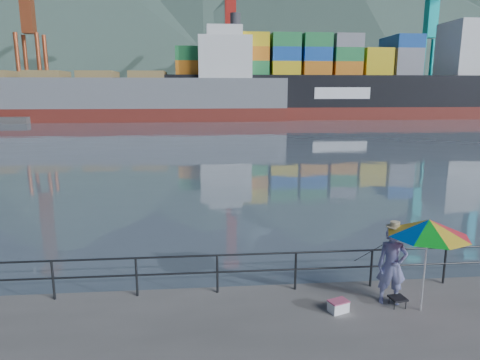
% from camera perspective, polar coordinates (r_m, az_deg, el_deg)
% --- Properties ---
extents(harbor_water, '(500.00, 280.00, 0.00)m').
position_cam_1_polar(harbor_water, '(138.44, -4.66, 9.79)').
color(harbor_water, slate).
rests_on(harbor_water, ground).
extents(far_dock, '(200.00, 40.00, 0.40)m').
position_cam_1_polar(far_dock, '(102.09, 1.25, 9.08)').
color(far_dock, '#514F4C').
rests_on(far_dock, ground).
extents(guardrail, '(22.00, 0.06, 1.03)m').
position_cam_1_polar(guardrail, '(11.09, 2.25, -12.13)').
color(guardrail, '#2D3033').
rests_on(guardrail, ground).
extents(mountains, '(600.00, 332.80, 80.00)m').
position_cam_1_polar(mountains, '(221.89, 5.66, 19.76)').
color(mountains, '#385147').
rests_on(mountains, ground).
extents(port_cranes, '(116.00, 28.00, 38.40)m').
position_cam_1_polar(port_cranes, '(98.45, 14.80, 17.93)').
color(port_cranes, '#C8542A').
rests_on(port_cranes, ground).
extents(container_stacks, '(58.00, 8.40, 7.80)m').
position_cam_1_polar(container_stacks, '(106.75, 11.35, 10.69)').
color(container_stacks, gray).
rests_on(container_stacks, ground).
extents(fisherman, '(0.78, 0.61, 1.89)m').
position_cam_1_polar(fisherman, '(10.97, 19.60, -10.71)').
color(fisherman, navy).
rests_on(fisherman, ground).
extents(beach_umbrella, '(1.85, 1.85, 2.21)m').
position_cam_1_polar(beach_umbrella, '(10.49, 23.83, -5.82)').
color(beach_umbrella, white).
rests_on(beach_umbrella, ground).
extents(folding_stool, '(0.40, 0.40, 0.23)m').
position_cam_1_polar(folding_stool, '(11.18, 20.26, -14.96)').
color(folding_stool, black).
rests_on(folding_stool, ground).
extents(cooler_bag, '(0.50, 0.42, 0.25)m').
position_cam_1_polar(cooler_bag, '(10.56, 12.97, -16.14)').
color(cooler_bag, white).
rests_on(cooler_bag, ground).
extents(fishing_rod, '(0.19, 1.80, 1.27)m').
position_cam_1_polar(fishing_rod, '(12.18, 16.80, -13.06)').
color(fishing_rod, black).
rests_on(fishing_rod, ground).
extents(bulk_carrier, '(57.88, 10.02, 14.50)m').
position_cam_1_polar(bulk_carrier, '(78.63, -14.42, 10.82)').
color(bulk_carrier, maroon).
rests_on(bulk_carrier, ground).
extents(container_ship, '(66.33, 11.06, 18.10)m').
position_cam_1_polar(container_ship, '(84.46, 13.42, 12.10)').
color(container_ship, maroon).
rests_on(container_ship, ground).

